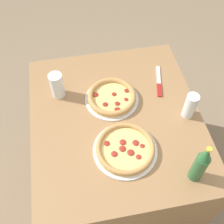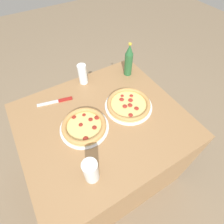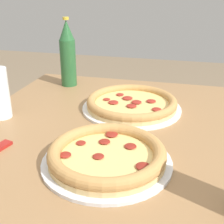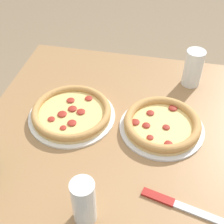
% 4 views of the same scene
% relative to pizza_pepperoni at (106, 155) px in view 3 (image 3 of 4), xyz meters
% --- Properties ---
extents(pizza_pepperoni, '(0.29, 0.29, 0.04)m').
position_rel_pizza_pepperoni_xyz_m(pizza_pepperoni, '(0.00, 0.00, 0.00)').
color(pizza_pepperoni, silver).
rests_on(pizza_pepperoni, table).
extents(pizza_margherita, '(0.31, 0.31, 0.04)m').
position_rel_pizza_pepperoni_xyz_m(pizza_margherita, '(-0.32, -0.00, -0.00)').
color(pizza_margherita, white).
rests_on(pizza_margherita, table).
extents(beer_bottle, '(0.06, 0.06, 0.26)m').
position_rel_pizza_pepperoni_xyz_m(beer_bottle, '(-0.51, -0.29, 0.10)').
color(beer_bottle, '#286033').
rests_on(beer_bottle, table).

